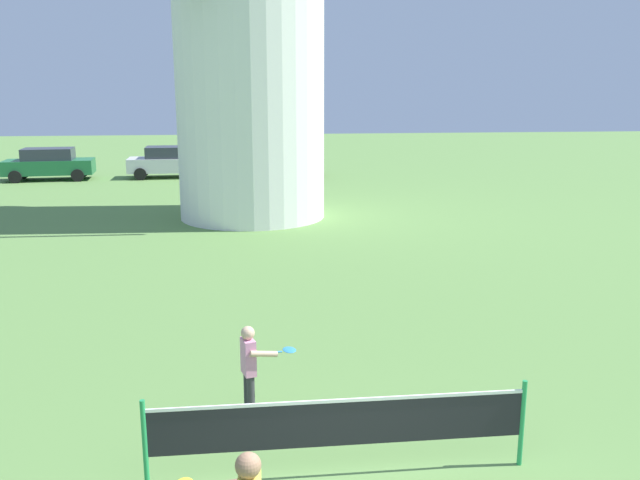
{
  "coord_description": "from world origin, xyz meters",
  "views": [
    {
      "loc": [
        -1.19,
        -5.18,
        4.49
      ],
      "look_at": [
        -0.17,
        3.78,
        2.41
      ],
      "focal_mm": 37.34,
      "sensor_mm": 36.0,
      "label": 1
    }
  ],
  "objects": [
    {
      "name": "tennis_net",
      "position": [
        -0.17,
        1.78,
        0.68
      ],
      "size": [
        4.49,
        0.06,
        1.1
      ],
      "color": "#238E4C",
      "rests_on": "ground_plane"
    },
    {
      "name": "parked_car_black",
      "position": [
        0.69,
        28.81,
        0.81
      ],
      "size": [
        4.06,
        1.96,
        1.56
      ],
      "color": "#1E232D",
      "rests_on": "ground_plane"
    },
    {
      "name": "parked_car_green",
      "position": [
        -10.72,
        28.73,
        0.81
      ],
      "size": [
        4.3,
        2.16,
        1.56
      ],
      "color": "#1E6638",
      "rests_on": "ground_plane"
    },
    {
      "name": "parked_car_silver",
      "position": [
        -4.91,
        29.03,
        0.81
      ],
      "size": [
        4.16,
        1.98,
        1.56
      ],
      "color": "silver",
      "rests_on": "ground_plane"
    },
    {
      "name": "player_far",
      "position": [
        -1.18,
        3.5,
        0.73
      ],
      "size": [
        0.8,
        0.42,
        1.28
      ],
      "color": "#333338",
      "rests_on": "ground_plane"
    }
  ]
}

